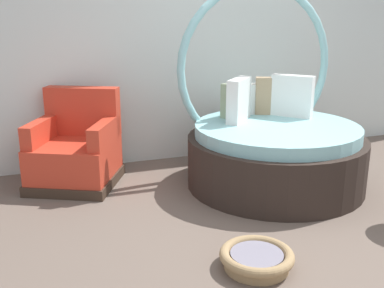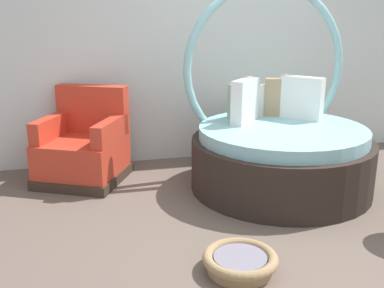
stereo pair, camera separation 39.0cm
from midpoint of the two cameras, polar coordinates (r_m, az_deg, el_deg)
ground_plane at (r=3.66m, az=14.32°, el=-11.72°), size 8.00×8.00×0.02m
back_wall at (r=5.29m, az=4.14°, el=15.12°), size 8.00×0.12×3.14m
round_daybed at (r=4.56m, az=13.29°, el=-0.22°), size 1.75×1.75×1.99m
red_armchair at (r=4.73m, az=-11.16°, el=-0.56°), size 1.07×1.07×0.94m
pet_basket at (r=3.17m, az=9.71°, el=-14.46°), size 0.51×0.51×0.13m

